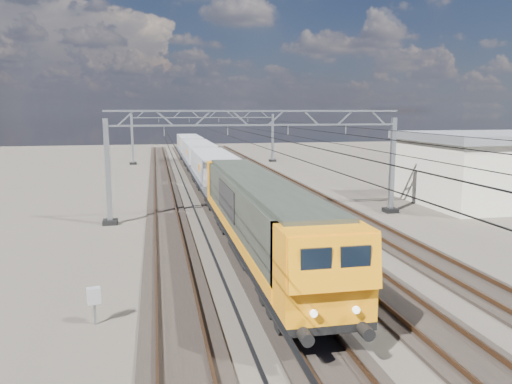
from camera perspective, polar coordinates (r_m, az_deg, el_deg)
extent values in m
plane|color=black|center=(29.45, 1.83, -4.60)|extent=(160.00, 160.00, 0.00)
cube|color=black|center=(28.70, -9.96, -4.99)|extent=(2.60, 140.00, 0.12)
cube|color=brown|center=(28.65, -11.41, -4.73)|extent=(0.08, 140.00, 0.16)
cube|color=brown|center=(28.68, -8.53, -4.63)|extent=(0.08, 140.00, 0.16)
cube|color=black|center=(29.06, -2.03, -4.68)|extent=(2.60, 140.00, 0.12)
cube|color=brown|center=(28.91, -3.44, -4.43)|extent=(0.08, 140.00, 0.16)
cube|color=brown|center=(29.14, -0.63, -4.31)|extent=(0.08, 140.00, 0.16)
cube|color=black|center=(29.95, 5.56, -4.29)|extent=(2.60, 140.00, 0.12)
cube|color=brown|center=(29.71, 4.24, -4.07)|extent=(0.08, 140.00, 0.16)
cube|color=brown|center=(30.13, 6.88, -3.92)|extent=(0.08, 140.00, 0.16)
cube|color=black|center=(31.33, 12.59, -3.87)|extent=(2.60, 140.00, 0.12)
cube|color=brown|center=(31.01, 11.39, -3.66)|extent=(0.08, 140.00, 0.16)
cube|color=brown|center=(31.59, 13.80, -3.51)|extent=(0.08, 140.00, 0.16)
cube|color=gray|center=(32.18, -16.57, 2.17)|extent=(0.30, 0.30, 6.60)
cube|color=gray|center=(35.86, 15.31, 2.92)|extent=(0.30, 0.30, 6.60)
cube|color=black|center=(32.69, -16.32, -3.31)|extent=(0.90, 0.90, 0.30)
cube|color=black|center=(36.32, 15.09, -2.02)|extent=(0.90, 0.90, 0.30)
cube|color=gray|center=(32.50, 0.25, 9.25)|extent=(19.30, 0.18, 0.12)
cube|color=gray|center=(32.51, 0.25, 7.67)|extent=(19.30, 0.18, 0.12)
cube|color=gray|center=(31.87, -14.70, 8.14)|extent=(1.03, 0.10, 0.94)
cube|color=gray|center=(31.83, -10.38, 8.29)|extent=(1.03, 0.10, 0.94)
cube|color=gray|center=(31.97, -6.08, 8.39)|extent=(1.03, 0.10, 0.94)
cube|color=gray|center=(32.28, -1.84, 8.45)|extent=(1.03, 0.10, 0.94)
cube|color=gray|center=(32.76, 2.31, 8.46)|extent=(1.03, 0.10, 0.94)
cube|color=gray|center=(33.41, 6.31, 8.43)|extent=(1.03, 0.10, 0.94)
cube|color=gray|center=(34.20, 10.15, 8.36)|extent=(1.03, 0.10, 0.94)
cube|color=gray|center=(35.14, 13.79, 8.26)|extent=(1.03, 0.10, 0.94)
cube|color=gray|center=(31.85, -10.46, 6.90)|extent=(0.06, 0.06, 0.65)
cube|color=gray|center=(32.18, -3.27, 7.06)|extent=(0.06, 0.06, 0.65)
cube|color=gray|center=(32.98, 3.68, 7.11)|extent=(0.06, 0.06, 0.65)
cube|color=gray|center=(34.24, 10.21, 7.06)|extent=(0.06, 0.06, 0.65)
cube|color=gray|center=(67.99, -13.96, 5.83)|extent=(0.30, 0.30, 6.60)
cube|color=gray|center=(69.81, 1.91, 6.18)|extent=(0.30, 0.30, 6.60)
cube|color=black|center=(68.24, -13.85, 3.19)|extent=(0.90, 0.90, 0.30)
cube|color=black|center=(70.05, 1.89, 3.61)|extent=(0.90, 0.90, 0.30)
cube|color=gray|center=(68.14, -5.98, 9.22)|extent=(19.30, 0.18, 0.12)
cube|color=gray|center=(68.15, -5.96, 8.46)|extent=(19.30, 0.18, 0.12)
cube|color=gray|center=(67.85, -13.05, 8.65)|extent=(1.03, 0.10, 0.94)
cube|color=gray|center=(67.83, -11.03, 8.72)|extent=(1.03, 0.10, 0.94)
cube|color=gray|center=(67.89, -9.00, 8.78)|extent=(1.03, 0.10, 0.94)
cube|color=gray|center=(68.04, -6.98, 8.82)|extent=(1.03, 0.10, 0.94)
cube|color=gray|center=(68.27, -4.97, 8.86)|extent=(1.03, 0.10, 0.94)
cube|color=gray|center=(68.58, -2.97, 8.88)|extent=(1.03, 0.10, 0.94)
cube|color=gray|center=(68.97, -1.00, 8.89)|extent=(1.03, 0.10, 0.94)
cube|color=gray|center=(69.44, 0.96, 8.90)|extent=(1.03, 0.10, 0.94)
cube|color=gray|center=(67.84, -11.06, 8.06)|extent=(0.06, 0.06, 0.65)
cube|color=gray|center=(67.99, -7.65, 8.15)|extent=(0.06, 0.06, 0.65)
cube|color=gray|center=(68.38, -4.27, 8.22)|extent=(0.06, 0.06, 0.65)
cube|color=gray|center=(68.99, -0.94, 8.25)|extent=(0.06, 0.06, 0.65)
cylinder|color=black|center=(35.86, -10.57, 6.62)|extent=(0.03, 140.00, 0.03)
cylinder|color=black|center=(35.84, -10.59, 7.42)|extent=(0.03, 140.00, 0.03)
cylinder|color=black|center=(36.15, -4.17, 6.77)|extent=(0.03, 140.00, 0.03)
cylinder|color=black|center=(36.13, -4.18, 7.57)|extent=(0.03, 140.00, 0.03)
cylinder|color=black|center=(36.87, 2.05, 6.84)|extent=(0.03, 140.00, 0.03)
cylinder|color=black|center=(36.85, 2.05, 7.62)|extent=(0.03, 140.00, 0.03)
cylinder|color=black|center=(38.00, 7.96, 6.83)|extent=(0.03, 140.00, 0.03)
cylinder|color=black|center=(37.98, 7.98, 7.58)|extent=(0.03, 140.00, 0.03)
cube|color=black|center=(17.51, 4.64, -11.89)|extent=(2.20, 3.60, 0.60)
cube|color=black|center=(29.72, -2.31, -3.00)|extent=(2.20, 3.60, 0.60)
cube|color=black|center=(23.41, 0.24, -5.41)|extent=(2.65, 20.00, 0.25)
cube|color=black|center=(23.51, 0.24, -6.30)|extent=(2.20, 4.50, 0.75)
cube|color=#242A23|center=(23.09, 0.24, -2.00)|extent=(2.65, 17.00, 2.60)
cube|color=orange|center=(23.08, -3.05, -4.56)|extent=(0.04, 17.00, 0.60)
cube|color=orange|center=(23.61, 3.44, -4.25)|extent=(0.04, 17.00, 0.60)
cube|color=black|center=(23.77, -3.45, -0.83)|extent=(0.05, 5.00, 1.40)
cube|color=black|center=(24.28, 2.89, -0.61)|extent=(0.05, 5.00, 1.40)
cube|color=#242A23|center=(22.86, 0.24, 1.37)|extent=(2.25, 18.00, 0.15)
cube|color=orange|center=(14.57, 7.59, -8.85)|extent=(2.65, 1.80, 2.60)
cube|color=orange|center=(13.57, 8.95, -8.05)|extent=(2.60, 0.46, 1.52)
cube|color=black|center=(13.27, 6.86, -7.94)|extent=(0.85, 0.08, 0.75)
cube|color=black|center=(13.65, 11.29, -7.57)|extent=(0.85, 0.08, 0.75)
cylinder|color=black|center=(13.78, 5.67, -16.18)|extent=(0.36, 0.50, 0.36)
cylinder|color=black|center=(14.34, 12.42, -15.32)|extent=(0.36, 0.50, 0.36)
cylinder|color=white|center=(13.69, 6.61, -13.62)|extent=(0.20, 0.08, 0.20)
cylinder|color=white|center=(14.09, 11.38, -13.07)|extent=(0.20, 0.08, 0.20)
cube|color=orange|center=(31.93, -3.07, 1.14)|extent=(2.65, 1.80, 2.60)
cube|color=orange|center=(32.80, -3.32, 2.23)|extent=(2.60, 0.46, 1.52)
cube|color=black|center=(32.81, -4.30, 2.40)|extent=(0.85, 0.08, 0.75)
cube|color=black|center=(32.96, -2.40, 2.45)|extent=(0.85, 0.08, 0.75)
cylinder|color=black|center=(33.22, -4.80, -1.01)|extent=(0.36, 0.50, 0.36)
cylinder|color=black|center=(33.45, -1.91, -0.91)|extent=(0.36, 0.50, 0.36)
cylinder|color=white|center=(33.05, -4.37, 0.00)|extent=(0.20, 0.08, 0.20)
cylinder|color=white|center=(33.22, -2.31, 0.06)|extent=(0.20, 0.08, 0.20)
cube|color=black|center=(36.23, -3.99, -0.83)|extent=(2.20, 2.60, 0.55)
cube|color=black|center=(45.06, -5.49, 1.14)|extent=(2.20, 2.60, 0.55)
cube|color=black|center=(40.58, -4.83, 0.77)|extent=(2.40, 13.00, 0.20)
cube|color=gray|center=(40.36, -4.86, 3.18)|extent=(2.80, 12.00, 1.80)
cube|color=#464A4E|center=(40.42, -6.18, 1.38)|extent=(1.48, 12.00, 1.36)
cube|color=#464A4E|center=(40.63, -3.51, 1.46)|extent=(1.48, 12.00, 1.36)
cube|color=orange|center=(37.24, -6.50, 2.80)|extent=(0.04, 1.20, 0.50)
cube|color=black|center=(50.19, -6.11, 1.96)|extent=(2.20, 2.60, 0.55)
cube|color=black|center=(59.10, -6.94, 3.05)|extent=(2.20, 2.60, 0.55)
cube|color=black|center=(54.60, -6.57, 2.93)|extent=(2.40, 13.00, 0.20)
cube|color=gray|center=(54.44, -6.60, 4.73)|extent=(2.80, 12.00, 1.80)
cube|color=#464A4E|center=(54.48, -7.57, 3.39)|extent=(1.48, 12.00, 1.36)
cube|color=#464A4E|center=(54.64, -5.58, 3.44)|extent=(1.48, 12.00, 1.36)
cube|color=orange|center=(51.34, -7.90, 4.54)|extent=(0.04, 1.20, 0.50)
cube|color=black|center=(64.25, -7.31, 3.54)|extent=(2.20, 2.60, 0.55)
cube|color=black|center=(73.19, -7.83, 4.22)|extent=(2.20, 2.60, 0.55)
cube|color=black|center=(68.69, -7.59, 4.20)|extent=(2.40, 13.00, 0.20)
cube|color=gray|center=(68.56, -7.62, 5.63)|extent=(2.80, 12.00, 1.80)
cube|color=#464A4E|center=(68.59, -8.40, 4.57)|extent=(1.48, 12.00, 1.36)
cube|color=#464A4E|center=(68.72, -6.81, 4.61)|extent=(1.48, 12.00, 1.36)
cube|color=orange|center=(65.48, -8.69, 5.53)|extent=(0.04, 1.20, 0.50)
cube|color=gray|center=(17.92, -17.94, -13.12)|extent=(0.10, 0.10, 0.75)
cube|color=#AFB0B7|center=(17.69, -18.04, -11.20)|extent=(0.48, 0.40, 0.53)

